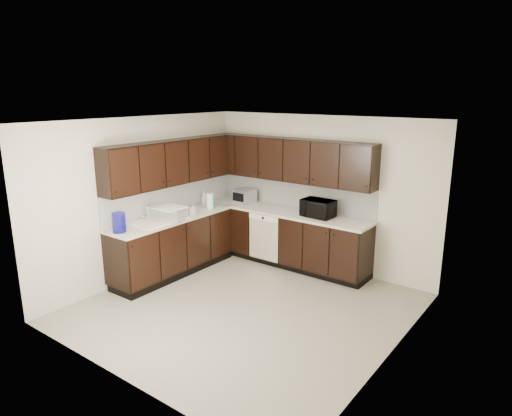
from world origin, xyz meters
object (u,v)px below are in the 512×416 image
(sink, at_px, (157,225))
(storage_bin, at_px, (168,213))
(microwave, at_px, (318,208))
(blue_pitcher, at_px, (119,223))
(toaster_oven, at_px, (244,196))

(sink, xyz_separation_m, storage_bin, (0.07, 0.16, 0.16))
(sink, relative_size, microwave, 1.65)
(microwave, relative_size, storage_bin, 0.97)
(sink, bearing_deg, microwave, 42.65)
(storage_bin, xyz_separation_m, blue_pitcher, (-0.07, -0.84, 0.04))
(blue_pitcher, bearing_deg, microwave, 52.64)
(microwave, height_order, blue_pitcher, blue_pitcher)
(sink, xyz_separation_m, microwave, (1.83, 1.69, 0.20))
(blue_pitcher, bearing_deg, storage_bin, 85.55)
(storage_bin, bearing_deg, sink, -113.78)
(sink, distance_m, blue_pitcher, 0.72)
(storage_bin, bearing_deg, microwave, 40.97)
(microwave, bearing_deg, blue_pitcher, -125.15)
(microwave, height_order, toaster_oven, microwave)
(sink, relative_size, blue_pitcher, 2.93)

